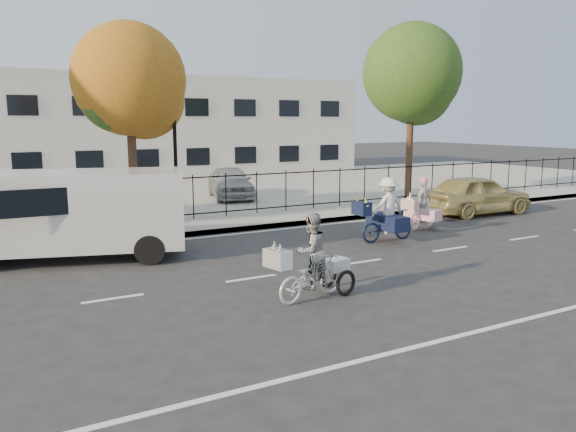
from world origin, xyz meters
TOP-DOWN VIEW (x-y plane):
  - ground at (0.00, 0.00)m, footprint 120.00×120.00m
  - road_markings at (0.00, 0.00)m, footprint 60.00×9.52m
  - curb at (0.00, 5.05)m, footprint 60.00×0.10m
  - sidewalk at (0.00, 6.10)m, footprint 60.00×2.20m
  - parking_lot at (0.00, 15.00)m, footprint 60.00×15.60m
  - iron_fence at (0.00, 7.20)m, footprint 58.00×0.06m
  - building at (0.00, 25.00)m, footprint 34.00×10.00m
  - lamppost at (0.50, 6.80)m, footprint 0.36×0.36m
  - street_sign at (-1.85, 6.80)m, footprint 0.85×0.06m
  - zebra_trike at (0.43, -1.86)m, footprint 2.00×1.05m
  - unicorn_bike at (7.31, 2.61)m, footprint 1.72×1.24m
  - bull_bike at (5.11, 1.67)m, footprint 1.98×1.35m
  - white_van at (-3.40, 3.80)m, footprint 6.70×3.66m
  - gold_sedan at (11.02, 3.80)m, footprint 4.41×1.87m
  - lot_car_c at (-3.02, 9.97)m, footprint 1.90×4.52m
  - lot_car_d at (4.34, 11.37)m, footprint 2.51×4.30m
  - tree_mid at (-0.63, 7.36)m, footprint 3.58×3.56m
  - tree_east at (10.92, 7.39)m, footprint 4.05×4.05m

SIDE VIEW (x-z plane):
  - ground at x=0.00m, z-range 0.00..0.00m
  - road_markings at x=0.00m, z-range 0.00..0.01m
  - curb at x=0.00m, z-range 0.00..0.15m
  - sidewalk at x=0.00m, z-range 0.00..0.15m
  - parking_lot at x=0.00m, z-range 0.00..0.15m
  - unicorn_bike at x=7.31m, z-range -0.22..1.47m
  - zebra_trike at x=0.43m, z-range -0.20..1.52m
  - bull_bike at x=5.11m, z-range -0.19..1.67m
  - gold_sedan at x=11.02m, z-range 0.00..1.49m
  - lot_car_d at x=4.34m, z-range 0.15..1.52m
  - lot_car_c at x=-3.02m, z-range 0.15..1.60m
  - iron_fence at x=0.00m, z-range 0.15..1.65m
  - white_van at x=-3.40m, z-range 0.12..2.33m
  - street_sign at x=-1.85m, z-range 0.52..2.32m
  - building at x=0.00m, z-range 0.00..6.00m
  - lamppost at x=0.50m, z-range 0.95..5.28m
  - tree_mid at x=-0.63m, z-range 1.30..7.83m
  - tree_east at x=10.92m, z-range 1.48..8.90m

